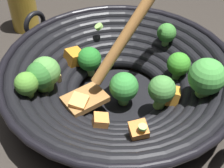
% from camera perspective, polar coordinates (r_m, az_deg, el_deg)
% --- Properties ---
extents(ground_plane, '(4.00, 4.00, 0.00)m').
position_cam_1_polar(ground_plane, '(0.61, 1.20, -2.51)').
color(ground_plane, '#332D28').
extents(wok, '(0.42, 0.42, 0.29)m').
position_cam_1_polar(wok, '(0.57, 1.30, 1.23)').
color(wok, black).
rests_on(wok, ground).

